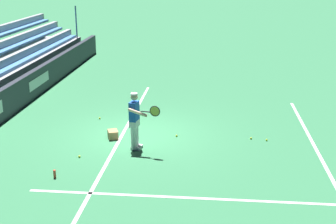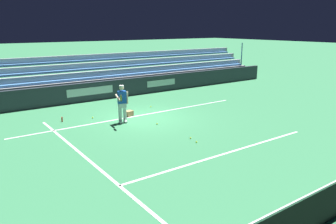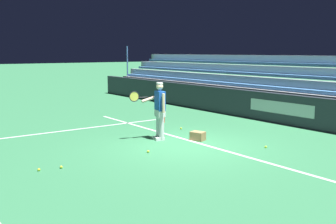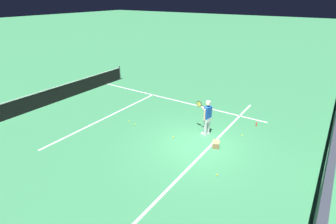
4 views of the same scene
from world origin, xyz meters
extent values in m
plane|color=#337A4C|center=(0.00, 0.00, 0.00)|extent=(160.00, 160.00, 0.00)
cube|color=white|center=(0.00, -0.50, 0.00)|extent=(12.00, 0.10, 0.01)
cube|color=white|center=(4.11, 4.00, 0.00)|extent=(0.10, 12.00, 0.01)
cube|color=white|center=(0.00, 5.50, 0.00)|extent=(8.22, 0.10, 0.01)
cube|color=#2D333D|center=(0.00, -4.98, 0.55)|extent=(27.91, 0.24, 1.10)
cube|color=silver|center=(0.63, -4.85, 0.61)|extent=(2.80, 0.01, 0.44)
cube|color=silver|center=(-4.33, -4.85, 0.61)|extent=(2.20, 0.01, 0.40)
cube|color=#9EA3A8|center=(0.00, -6.78, 0.55)|extent=(26.52, 2.40, 1.10)
cube|color=#4C89CC|center=(0.00, -5.98, 1.18)|extent=(25.99, 0.40, 0.12)
cube|color=#9EA3A8|center=(0.00, -6.26, 1.33)|extent=(26.52, 0.24, 0.45)
cube|color=#4C89CC|center=(0.00, -6.78, 1.63)|extent=(25.99, 0.40, 0.12)
cube|color=#9EA3A8|center=(0.00, -7.06, 1.77)|extent=(26.52, 0.24, 0.45)
cube|color=#4C89CC|center=(0.00, -7.58, 2.08)|extent=(25.99, 0.40, 0.12)
cube|color=#9EA3A8|center=(0.00, -7.86, 2.23)|extent=(26.52, 0.24, 0.45)
cylinder|color=#4C70B2|center=(-12.86, -5.68, 1.48)|extent=(0.08, 0.08, 2.95)
cylinder|color=silver|center=(1.06, 0.12, 0.44)|extent=(0.15, 0.15, 0.88)
cylinder|color=silver|center=(1.28, 0.08, 0.44)|extent=(0.15, 0.15, 0.88)
cube|color=white|center=(1.07, 0.18, 0.04)|extent=(0.16, 0.30, 0.09)
cube|color=white|center=(1.29, 0.14, 0.04)|extent=(0.16, 0.30, 0.09)
cube|color=silver|center=(1.17, 0.10, 0.80)|extent=(0.38, 0.28, 0.20)
cube|color=#194CB2|center=(1.17, 0.10, 1.17)|extent=(0.39, 0.27, 0.58)
sphere|color=beige|center=(1.17, 0.11, 1.60)|extent=(0.21, 0.21, 0.21)
cylinder|color=white|center=(1.17, 0.11, 1.69)|extent=(0.20, 0.20, 0.05)
cylinder|color=beige|center=(0.93, 0.15, 1.13)|extent=(0.09, 0.09, 0.56)
cylinder|color=beige|center=(1.45, 0.25, 1.22)|extent=(0.20, 0.59, 0.24)
cylinder|color=black|center=(1.49, 0.49, 1.27)|extent=(0.09, 0.30, 0.03)
torus|color=black|center=(1.55, 0.76, 1.31)|extent=(0.08, 0.31, 0.31)
cylinder|color=#D6D14C|center=(1.55, 0.76, 1.31)|extent=(0.06, 0.27, 0.27)
cube|color=#A87F51|center=(0.40, -0.73, 0.13)|extent=(0.48, 0.42, 0.26)
sphere|color=#CCE533|center=(0.16, 4.09, 0.03)|extent=(0.07, 0.07, 0.07)
sphere|color=#CCE533|center=(2.01, -1.37, 0.03)|extent=(0.07, 0.07, 0.07)
sphere|color=#CCE533|center=(0.06, 1.26, 0.03)|extent=(0.07, 0.07, 0.07)
sphere|color=#CCE533|center=(0.06, 3.62, 0.03)|extent=(0.07, 0.07, 0.07)
sphere|color=#CCE533|center=(-1.43, -1.61, 0.03)|extent=(0.07, 0.07, 0.07)
cylinder|color=#EA4C33|center=(3.38, -1.63, 0.11)|extent=(0.07, 0.07, 0.22)
camera|label=1|loc=(14.03, 2.37, 5.30)|focal=50.00mm
camera|label=2|loc=(7.75, 12.95, 4.24)|focal=35.00mm
camera|label=3|loc=(-8.28, 6.76, 2.61)|focal=42.00mm
camera|label=4|loc=(-8.99, -4.46, 6.14)|focal=28.00mm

